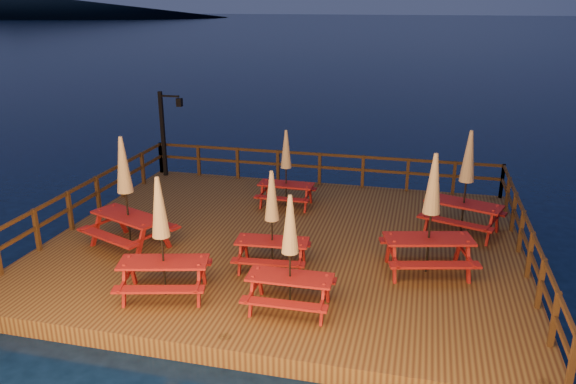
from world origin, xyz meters
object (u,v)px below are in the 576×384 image
(picnic_table_0, at_px, (272,219))
(picnic_table_1, at_px, (290,252))
(lamp_post, at_px, (167,126))
(picnic_table_2, at_px, (286,167))

(picnic_table_0, height_order, picnic_table_1, picnic_table_1)
(lamp_post, height_order, picnic_table_1, lamp_post)
(lamp_post, height_order, picnic_table_2, lamp_post)
(lamp_post, bearing_deg, picnic_table_2, -22.93)
(picnic_table_0, height_order, picnic_table_2, picnic_table_0)
(picnic_table_0, distance_m, picnic_table_1, 1.86)
(lamp_post, relative_size, picnic_table_1, 1.22)
(picnic_table_1, xyz_separation_m, picnic_table_2, (-1.54, 5.86, -0.05))
(picnic_table_2, bearing_deg, picnic_table_1, -74.58)
(picnic_table_0, relative_size, picnic_table_2, 1.01)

